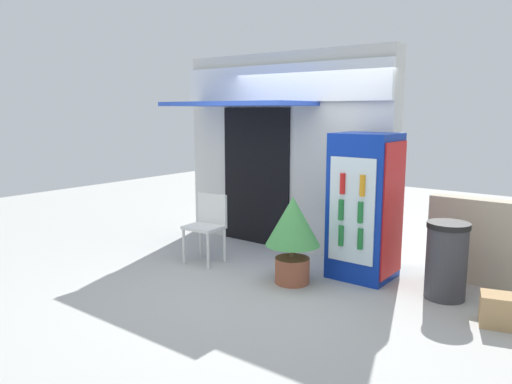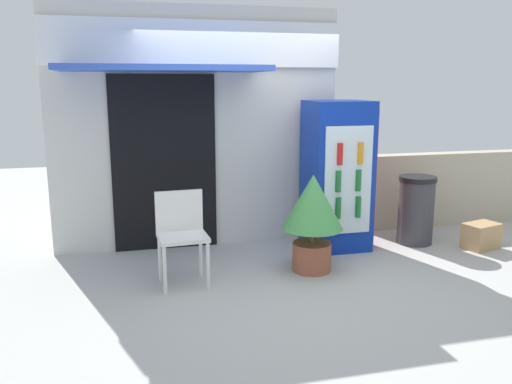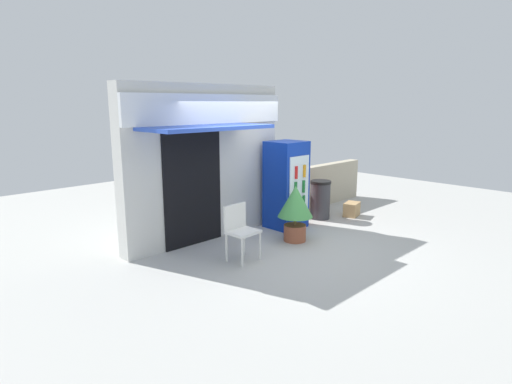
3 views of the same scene
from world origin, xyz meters
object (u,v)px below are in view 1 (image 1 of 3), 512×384
at_px(cardboard_box, 504,311).
at_px(plastic_chair, 208,222).
at_px(drink_cooler, 365,206).
at_px(trash_bin, 446,260).
at_px(potted_plant_near_shop, 293,230).

bearing_deg(cardboard_box, plastic_chair, -176.72).
bearing_deg(drink_cooler, trash_bin, -5.62).
relative_size(drink_cooler, plastic_chair, 1.92).
relative_size(potted_plant_near_shop, cardboard_box, 2.48).
bearing_deg(plastic_chair, drink_cooler, 19.88).
height_order(potted_plant_near_shop, trash_bin, potted_plant_near_shop).
bearing_deg(trash_bin, drink_cooler, 174.38).
xyz_separation_m(potted_plant_near_shop, cardboard_box, (2.22, 0.22, -0.48)).
bearing_deg(trash_bin, potted_plant_near_shop, -158.85).
xyz_separation_m(drink_cooler, trash_bin, (1.00, -0.10, -0.45)).
bearing_deg(potted_plant_near_shop, trash_bin, 21.15).
bearing_deg(cardboard_box, trash_bin, 149.42).
distance_m(drink_cooler, plastic_chair, 2.06).
relative_size(plastic_chair, trash_bin, 1.08).
relative_size(drink_cooler, trash_bin, 2.09).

